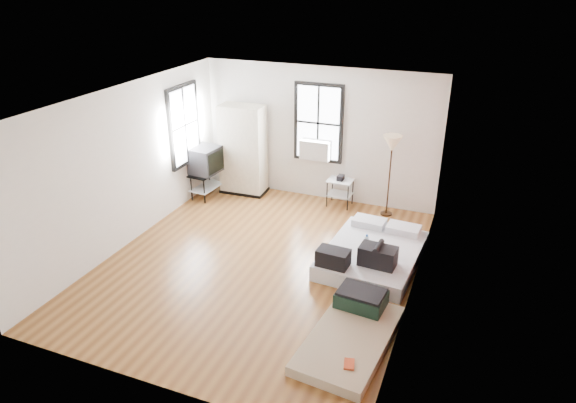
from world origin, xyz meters
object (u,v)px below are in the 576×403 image
at_px(mattress_bare, 353,329).
at_px(wardrobe, 243,150).
at_px(tv_stand, 205,161).
at_px(mattress_main, 372,253).
at_px(floor_lamp, 392,148).
at_px(side_table, 340,185).

distance_m(mattress_bare, wardrobe, 5.34).
distance_m(mattress_bare, tv_stand, 5.40).
height_order(mattress_main, tv_stand, tv_stand).
bearing_deg(mattress_bare, mattress_main, 101.52).
height_order(mattress_bare, tv_stand, tv_stand).
relative_size(mattress_main, floor_lamp, 1.26).
distance_m(wardrobe, tv_stand, 0.84).
bearing_deg(floor_lamp, mattress_main, -85.57).
height_order(mattress_bare, side_table, side_table).
bearing_deg(tv_stand, mattress_main, -14.14).
bearing_deg(side_table, mattress_bare, -71.20).
distance_m(mattress_main, mattress_bare, 1.98).
height_order(mattress_main, side_table, side_table).
height_order(mattress_main, mattress_bare, mattress_main).
height_order(wardrobe, tv_stand, wardrobe).
xyz_separation_m(mattress_main, floor_lamp, (-0.15, 1.94, 1.24)).
bearing_deg(wardrobe, side_table, -0.41).
distance_m(mattress_bare, floor_lamp, 4.13).
relative_size(mattress_main, wardrobe, 1.07).
bearing_deg(floor_lamp, wardrobe, 180.00).
xyz_separation_m(mattress_bare, tv_stand, (-4.16, 3.37, 0.68)).
relative_size(wardrobe, side_table, 2.89).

